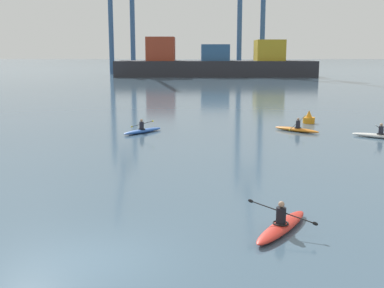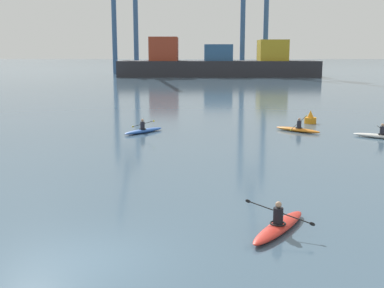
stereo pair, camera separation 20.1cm
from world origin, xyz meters
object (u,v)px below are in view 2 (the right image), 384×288
(container_barge, at_px, (217,64))
(kayak_orange, at_px, (298,129))
(gantry_crane_west, at_px, (124,6))
(kayak_red, at_px, (279,226))
(channel_buoy, at_px, (310,119))
(kayak_white, at_px, (380,136))
(kayak_blue, at_px, (144,130))

(container_barge, bearing_deg, kayak_orange, -88.01)
(container_barge, distance_m, gantry_crane_west, 29.43)
(kayak_red, distance_m, kayak_orange, 19.39)
(gantry_crane_west, distance_m, kayak_orange, 95.65)
(channel_buoy, height_order, kayak_white, kayak_white)
(container_barge, xyz_separation_m, gantry_crane_west, (-22.66, 12.93, 13.63))
(channel_buoy, bearing_deg, kayak_red, -104.81)
(gantry_crane_west, relative_size, kayak_red, 10.67)
(channel_buoy, xyz_separation_m, kayak_red, (-6.05, -22.89, -0.19))
(gantry_crane_west, distance_m, kayak_white, 99.39)
(kayak_blue, bearing_deg, gantry_crane_west, 99.25)
(kayak_red, relative_size, kayak_orange, 1.09)
(gantry_crane_west, bearing_deg, kayak_blue, -80.75)
(kayak_red, bearing_deg, kayak_blue, 108.66)
(kayak_blue, bearing_deg, kayak_red, -71.34)
(kayak_blue, bearing_deg, kayak_white, -7.19)
(gantry_crane_west, distance_m, kayak_red, 112.86)
(kayak_red, xyz_separation_m, kayak_white, (9.00, 16.35, 0.00))
(channel_buoy, height_order, kayak_orange, kayak_orange)
(container_barge, xyz_separation_m, kayak_white, (7.39, -80.40, -2.68))
(channel_buoy, relative_size, kayak_white, 0.32)
(channel_buoy, height_order, kayak_blue, channel_buoy)
(channel_buoy, distance_m, kayak_orange, 4.36)
(channel_buoy, bearing_deg, kayak_blue, -159.26)
(gantry_crane_west, height_order, kayak_red, gantry_crane_west)
(kayak_orange, bearing_deg, channel_buoy, 66.48)
(channel_buoy, height_order, kayak_red, channel_buoy)
(kayak_red, height_order, kayak_orange, kayak_orange)
(container_barge, relative_size, kayak_blue, 14.73)
(gantry_crane_west, height_order, kayak_blue, gantry_crane_west)
(kayak_orange, xyz_separation_m, kayak_blue, (-10.48, -0.64, 0.00))
(kayak_orange, bearing_deg, container_barge, 91.99)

